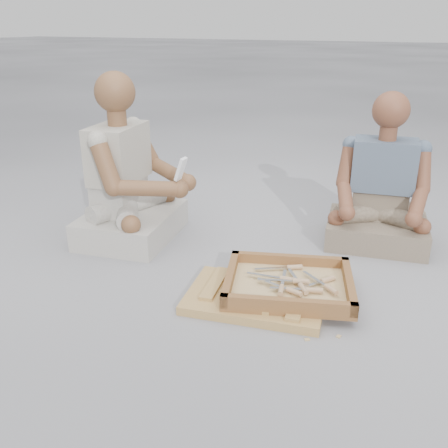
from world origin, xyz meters
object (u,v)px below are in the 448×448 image
at_px(tool_tray, 289,285).
at_px(companion, 381,195).
at_px(craftsman, 128,185).
at_px(carved_panel, 256,298).

height_order(tool_tray, companion, companion).
height_order(craftsman, companion, craftsman).
height_order(tool_tray, craftsman, craftsman).
xyz_separation_m(craftsman, companion, (1.25, 0.50, -0.04)).
height_order(carved_panel, companion, companion).
bearing_deg(companion, carved_panel, 58.34).
bearing_deg(craftsman, tool_tray, 66.25).
xyz_separation_m(carved_panel, tool_tray, (0.11, 0.09, 0.04)).
distance_m(carved_panel, companion, 0.97).
distance_m(tool_tray, craftsman, 1.07).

